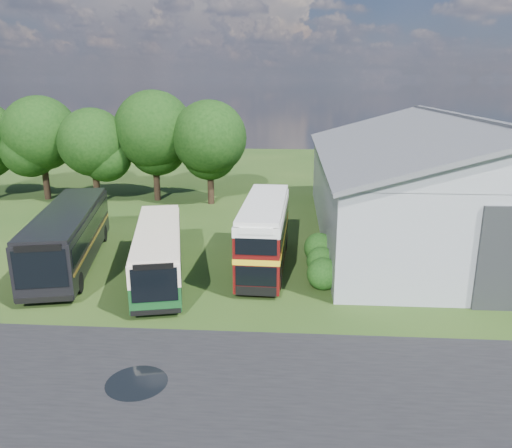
# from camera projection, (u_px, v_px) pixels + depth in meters

# --- Properties ---
(ground) EXTENTS (120.00, 120.00, 0.00)m
(ground) POSITION_uv_depth(u_px,v_px,m) (194.00, 342.00, 20.46)
(ground) COLOR #1D3912
(ground) RESTS_ON ground
(asphalt_road) EXTENTS (60.00, 8.00, 0.02)m
(asphalt_road) POSITION_uv_depth(u_px,v_px,m) (263.00, 388.00, 17.38)
(asphalt_road) COLOR black
(asphalt_road) RESTS_ON ground
(puddle) EXTENTS (2.20, 2.20, 0.01)m
(puddle) POSITION_uv_depth(u_px,v_px,m) (137.00, 383.00, 17.68)
(puddle) COLOR black
(puddle) RESTS_ON ground
(storage_shed) EXTENTS (18.80, 24.80, 8.15)m
(storage_shed) POSITION_uv_depth(u_px,v_px,m) (456.00, 175.00, 33.64)
(storage_shed) COLOR gray
(storage_shed) RESTS_ON ground
(tree_left_a) EXTENTS (6.46, 6.46, 9.12)m
(tree_left_a) POSITION_uv_depth(u_px,v_px,m) (40.00, 133.00, 43.49)
(tree_left_a) COLOR black
(tree_left_a) RESTS_ON ground
(tree_left_b) EXTENTS (5.78, 5.78, 8.16)m
(tree_left_b) POSITION_uv_depth(u_px,v_px,m) (93.00, 142.00, 42.37)
(tree_left_b) COLOR black
(tree_left_b) RESTS_ON ground
(tree_mid) EXTENTS (6.80, 6.80, 9.60)m
(tree_mid) POSITION_uv_depth(u_px,v_px,m) (154.00, 130.00, 43.03)
(tree_mid) COLOR black
(tree_mid) RESTS_ON ground
(tree_right_a) EXTENTS (6.26, 6.26, 8.83)m
(tree_right_a) POSITION_uv_depth(u_px,v_px,m) (210.00, 138.00, 41.88)
(tree_right_a) COLOR black
(tree_right_a) RESTS_ON ground
(shrub_front) EXTENTS (1.70, 1.70, 1.70)m
(shrub_front) POSITION_uv_depth(u_px,v_px,m) (323.00, 288.00, 25.84)
(shrub_front) COLOR #194714
(shrub_front) RESTS_ON ground
(shrub_mid) EXTENTS (1.60, 1.60, 1.60)m
(shrub_mid) POSITION_uv_depth(u_px,v_px,m) (320.00, 273.00, 27.76)
(shrub_mid) COLOR #194714
(shrub_mid) RESTS_ON ground
(shrub_back) EXTENTS (1.80, 1.80, 1.80)m
(shrub_back) POSITION_uv_depth(u_px,v_px,m) (319.00, 261.00, 29.67)
(shrub_back) COLOR #194714
(shrub_back) RESTS_ON ground
(bus_green_single) EXTENTS (4.54, 10.48, 2.82)m
(bus_green_single) POSITION_uv_depth(u_px,v_px,m) (158.00, 252.00, 26.72)
(bus_green_single) COLOR black
(bus_green_single) RESTS_ON ground
(bus_maroon_double) EXTENTS (2.66, 9.22, 3.93)m
(bus_maroon_double) POSITION_uv_depth(u_px,v_px,m) (264.00, 235.00, 28.11)
(bus_maroon_double) COLOR black
(bus_maroon_double) RESTS_ON ground
(bus_dark_single) EXTENTS (5.22, 12.31, 3.31)m
(bus_dark_single) POSITION_uv_depth(u_px,v_px,m) (69.00, 236.00, 28.59)
(bus_dark_single) COLOR black
(bus_dark_single) RESTS_ON ground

